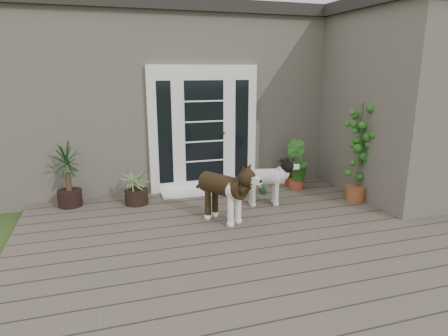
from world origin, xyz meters
name	(u,v)px	position (x,y,z in m)	size (l,w,h in m)	color
deck	(263,240)	(0.00, 0.40, 0.06)	(6.20, 4.60, 0.12)	#6B5B4C
house_main	(189,99)	(0.00, 4.65, 1.55)	(7.40, 4.00, 3.10)	#665E54
roof_main	(187,20)	(0.00, 4.65, 3.20)	(7.60, 4.20, 0.20)	#2D2826
house_wing	(399,109)	(2.90, 1.50, 1.55)	(1.60, 2.40, 3.10)	#665E54
roof_wing	(411,3)	(2.90, 1.50, 3.20)	(1.80, 2.60, 0.20)	#2D2826
door_unit	(204,129)	(-0.20, 2.60, 1.19)	(1.90, 0.14, 2.15)	white
door_step	(207,190)	(-0.20, 2.40, 0.14)	(1.60, 0.40, 0.05)	white
brindle_dog	(223,195)	(-0.34, 1.04, 0.50)	(0.39, 0.92, 0.77)	#352413
white_dog	(264,184)	(0.48, 1.50, 0.45)	(0.34, 0.80, 0.67)	white
spider_plant	(136,184)	(-1.43, 2.14, 0.44)	(0.61, 0.61, 0.65)	#75955B
yucca	(68,175)	(-2.43, 2.35, 0.62)	(0.69, 0.69, 1.00)	black
herb_a	(286,171)	(1.31, 2.40, 0.37)	(0.39, 0.39, 0.50)	#1A5C1A
herb_b	(297,171)	(1.37, 2.11, 0.45)	(0.43, 0.43, 0.65)	#1F661D
herb_c	(337,166)	(2.38, 2.40, 0.40)	(0.36, 0.36, 0.56)	#244E16
sapling	(359,151)	(1.99, 1.26, 0.94)	(0.48, 0.48, 1.63)	#1C6423
clog_left	(233,192)	(0.17, 2.11, 0.16)	(0.13, 0.29, 0.09)	black
clog_right	(263,190)	(0.70, 2.07, 0.16)	(0.13, 0.28, 0.08)	black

